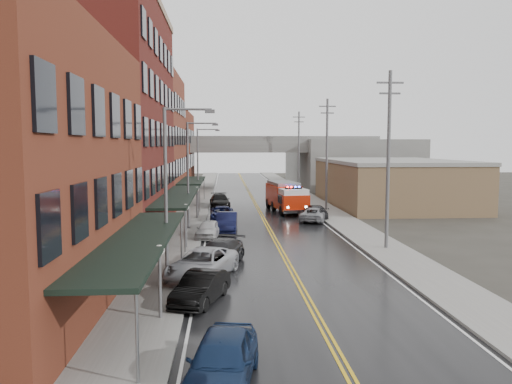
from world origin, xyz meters
TOP-DOWN VIEW (x-y plane):
  - ground at (0.00, 0.00)m, footprint 220.00×220.00m
  - road at (0.00, 30.00)m, footprint 11.00×160.00m
  - sidewalk_left at (-7.30, 30.00)m, footprint 3.00×160.00m
  - sidewalk_right at (7.30, 30.00)m, footprint 3.00×160.00m
  - curb_left at (-5.65, 30.00)m, footprint 0.30×160.00m
  - curb_right at (5.65, 30.00)m, footprint 0.30×160.00m
  - brick_building_a at (-13.30, 4.00)m, footprint 9.00×18.00m
  - brick_building_b at (-13.30, 23.00)m, footprint 9.00×20.00m
  - brick_building_c at (-13.30, 40.50)m, footprint 9.00×15.00m
  - brick_building_far at (-13.30, 58.00)m, footprint 9.00×20.00m
  - tan_building at (16.00, 40.00)m, footprint 14.00×22.00m
  - right_far_block at (18.00, 70.00)m, footprint 18.00×30.00m
  - awning_0 at (-7.49, 4.00)m, footprint 2.60×16.00m
  - awning_1 at (-7.49, 23.00)m, footprint 2.60×18.00m
  - awning_2 at (-7.49, 40.50)m, footprint 2.60×13.00m
  - globe_lamp_0 at (-6.40, 2.00)m, footprint 0.44×0.44m
  - globe_lamp_1 at (-6.40, 16.00)m, footprint 0.44×0.44m
  - globe_lamp_2 at (-6.40, 30.00)m, footprint 0.44×0.44m
  - street_lamp_0 at (-6.55, 8.00)m, footprint 2.64×0.22m
  - street_lamp_1 at (-6.55, 24.00)m, footprint 2.64×0.22m
  - street_lamp_2 at (-6.55, 40.00)m, footprint 2.64×0.22m
  - utility_pole_0 at (7.20, 15.00)m, footprint 1.80×0.24m
  - utility_pole_1 at (7.20, 35.00)m, footprint 1.80×0.24m
  - utility_pole_2 at (7.20, 55.00)m, footprint 1.80×0.24m
  - overpass at (0.00, 62.00)m, footprint 40.00×10.00m
  - fire_truck at (2.83, 34.71)m, footprint 4.29×8.87m
  - parked_car_left_0 at (-3.90, -3.69)m, footprint 2.63×4.91m
  - parked_car_left_1 at (-4.87, 4.25)m, footprint 2.76×4.48m
  - parked_car_left_2 at (-5.00, 8.38)m, footprint 4.31×6.17m
  - parked_car_left_3 at (-4.11, 11.41)m, footprint 3.61×5.40m
  - parked_car_left_4 at (-5.00, 19.97)m, footprint 2.13×4.19m
  - parked_car_left_5 at (-3.60, 22.80)m, footprint 1.90×4.87m
  - parked_car_left_6 at (-3.99, 28.80)m, footprint 2.34×4.90m
  - parked_car_left_7 at (-4.28, 38.68)m, footprint 2.51×5.48m
  - parked_car_right_0 at (4.57, 27.87)m, footprint 3.56×5.24m
  - parked_car_right_1 at (5.00, 29.80)m, footprint 2.16×4.70m
  - parked_car_right_2 at (4.89, 43.87)m, footprint 2.86×4.49m
  - parked_car_right_3 at (4.40, 51.26)m, footprint 2.54×4.85m

SIDE VIEW (x-z plane):
  - ground at x=0.00m, z-range 0.00..0.00m
  - road at x=0.00m, z-range 0.00..0.02m
  - sidewalk_left at x=-7.30m, z-range 0.00..0.15m
  - sidewalk_right at x=7.30m, z-range 0.00..0.15m
  - curb_left at x=-5.65m, z-range 0.00..0.15m
  - curb_right at x=5.65m, z-range 0.00..0.15m
  - parked_car_right_1 at x=5.00m, z-range 0.00..1.33m
  - parked_car_right_0 at x=4.57m, z-range 0.00..1.33m
  - parked_car_left_6 at x=-3.99m, z-range 0.00..1.35m
  - parked_car_left_4 at x=-5.00m, z-range 0.00..1.37m
  - parked_car_left_1 at x=-4.87m, z-range 0.00..1.39m
  - parked_car_right_2 at x=4.89m, z-range 0.00..1.42m
  - parked_car_left_3 at x=-4.11m, z-range 0.00..1.45m
  - parked_car_right_3 at x=4.40m, z-range 0.00..1.52m
  - parked_car_left_7 at x=-4.28m, z-range 0.00..1.55m
  - parked_car_left_2 at x=-5.00m, z-range 0.00..1.56m
  - parked_car_left_5 at x=-3.60m, z-range 0.00..1.58m
  - parked_car_left_0 at x=-3.90m, z-range 0.00..1.59m
  - fire_truck at x=2.83m, z-range 0.13..3.27m
  - globe_lamp_0 at x=-6.40m, z-range 0.75..3.87m
  - globe_lamp_1 at x=-6.40m, z-range 0.75..3.87m
  - globe_lamp_2 at x=-6.40m, z-range 0.75..3.87m
  - tan_building at x=16.00m, z-range 0.00..5.00m
  - awning_2 at x=-7.49m, z-range 1.44..4.53m
  - awning_0 at x=-7.49m, z-range 1.44..4.53m
  - awning_1 at x=-7.49m, z-range 1.44..4.53m
  - right_far_block at x=18.00m, z-range 0.00..8.00m
  - street_lamp_0 at x=-6.55m, z-range 0.69..9.69m
  - street_lamp_1 at x=-6.55m, z-range 0.69..9.69m
  - street_lamp_2 at x=-6.55m, z-range 0.69..9.69m
  - overpass at x=0.00m, z-range 2.24..9.74m
  - brick_building_a at x=-13.30m, z-range 0.00..12.00m
  - brick_building_far at x=-13.30m, z-range 0.00..12.00m
  - utility_pole_0 at x=7.20m, z-range 0.31..12.31m
  - utility_pole_1 at x=7.20m, z-range 0.31..12.31m
  - utility_pole_2 at x=7.20m, z-range 0.31..12.31m
  - brick_building_c at x=-13.30m, z-range 0.00..15.00m
  - brick_building_b at x=-13.30m, z-range 0.00..18.00m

